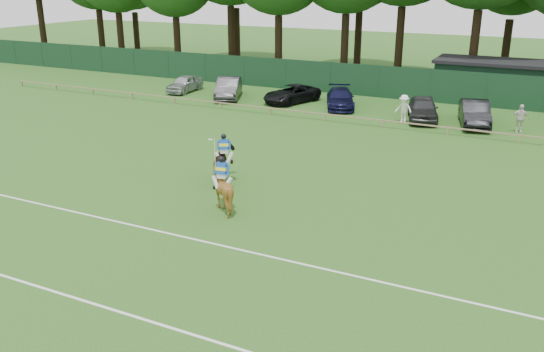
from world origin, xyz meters
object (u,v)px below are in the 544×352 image
Objects in this scene: sedan_silver at (185,84)px; spectator_left at (404,109)px; utility_shed at (491,80)px; horse_chestnut at (222,190)px; sedan_grey at (228,88)px; estate_black at (475,113)px; horse_dark at (224,164)px; spectator_mid at (520,118)px; hatch_grey at (423,109)px; suv_black at (292,94)px; sedan_navy at (340,98)px.

sedan_silver is 18.87m from spectator_left.
horse_chestnut is at bearing -104.41° from utility_shed.
sedan_silver is 4.56m from sedan_grey.
spectator_left is at bearing -175.92° from estate_black.
horse_dark is 1.22× the size of spectator_mid.
horse_chestnut is at bearing -116.66° from hatch_grey.
sedan_silver is 0.84× the size of suv_black.
suv_black is (-6.07, 20.37, -0.23)m from horse_chestnut.
horse_dark is at bearing -83.55° from sedan_grey.
spectator_mid is at bearing -126.19° from horse_chestnut.
utility_shed is at bearing 15.92° from sedan_silver.
sedan_navy is at bearing 154.48° from hatch_grey.
utility_shed is (9.40, 7.80, 0.85)m from sedan_navy.
sedan_silver is 0.48× the size of utility_shed.
sedan_navy is (8.99, 0.65, -0.11)m from sedan_grey.
hatch_grey reaches higher than sedan_silver.
horse_dark is 17.97m from suv_black.
sedan_navy is 2.70× the size of spectator_mid.
sedan_grey reaches higher than sedan_silver.
estate_black is at bearing -24.61° from sedan_grey.
horse_dark is 0.25× the size of utility_shed.
sedan_grey is 9.01m from sedan_navy.
spectator_mid is (21.19, -1.03, 0.07)m from sedan_grey.
estate_black reaches higher than sedan_navy.
sedan_navy is 2.57× the size of spectator_left.
horse_dark reaches higher than sedan_grey.
horse_dark is 0.44× the size of sedan_grey.
sedan_navy is 0.98× the size of estate_black.
sedan_navy is (-2.18, 20.31, -0.20)m from horse_chestnut.
suv_black is (9.62, 0.10, -0.02)m from sedan_silver.
horse_dark reaches higher than spectator_mid.
utility_shed is (7.22, 28.11, 0.65)m from horse_chestnut.
estate_black is (3.27, 0.08, 0.01)m from hatch_grey.
estate_black is 2.78m from spectator_mid.
utility_shed reaches higher than spectator_left.
spectator_left reaches higher than horse_dark.
horse_dark is at bearing -110.19° from sedan_navy.
horse_chestnut is at bearing -83.63° from sedan_grey.
spectator_left is 7.02m from spectator_mid.
utility_shed reaches higher than estate_black.
estate_black reaches higher than hatch_grey.
horse_chestnut reaches higher than sedan_silver.
horse_chestnut is 1.02× the size of spectator_mid.
horse_dark is at bearing -142.55° from spectator_mid.
sedan_navy is 12.31m from spectator_mid.
sedan_grey is 0.58× the size of utility_shed.
sedan_silver is 25.76m from spectator_mid.
spectator_left is 11.05m from utility_shed.
utility_shed is at bearing 77.36° from estate_black.
spectator_left is (3.03, 17.90, 0.03)m from horse_chestnut.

